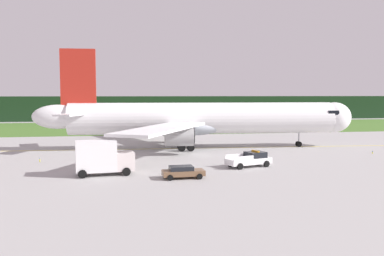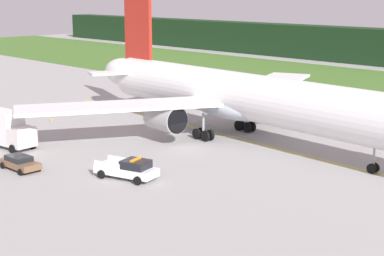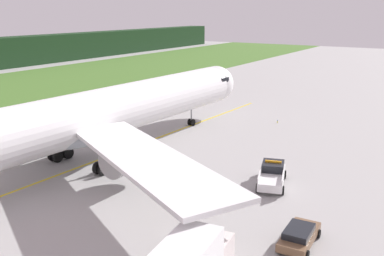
{
  "view_description": "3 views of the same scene",
  "coord_description": "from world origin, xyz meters",
  "px_view_note": "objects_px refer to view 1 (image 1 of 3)",
  "views": [
    {
      "loc": [
        -10.24,
        -58.52,
        8.81
      ],
      "look_at": [
        -0.03,
        5.12,
        3.46
      ],
      "focal_mm": 38.76,
      "sensor_mm": 36.0,
      "label": 1
    },
    {
      "loc": [
        44.87,
        -41.11,
        15.85
      ],
      "look_at": [
        5.15,
        -3.74,
        3.55
      ],
      "focal_mm": 56.55,
      "sensor_mm": 36.0,
      "label": 2
    },
    {
      "loc": [
        -30.38,
        -24.03,
        15.16
      ],
      "look_at": [
        3.07,
        -3.21,
        4.47
      ],
      "focal_mm": 41.03,
      "sensor_mm": 36.0,
      "label": 3
    }
  ],
  "objects_px": {
    "airliner": "(199,119)",
    "catering_truck": "(102,157)",
    "ops_pickup_truck": "(250,159)",
    "staff_car": "(183,172)"
  },
  "relations": [
    {
      "from": "airliner",
      "to": "staff_car",
      "type": "distance_m",
      "value": 24.35
    },
    {
      "from": "ops_pickup_truck",
      "to": "staff_car",
      "type": "relative_size",
      "value": 1.33
    },
    {
      "from": "airliner",
      "to": "catering_truck",
      "type": "distance_m",
      "value": 24.84
    },
    {
      "from": "catering_truck",
      "to": "ops_pickup_truck",
      "type": "bearing_deg",
      "value": 7.97
    },
    {
      "from": "ops_pickup_truck",
      "to": "staff_car",
      "type": "height_order",
      "value": "ops_pickup_truck"
    },
    {
      "from": "airliner",
      "to": "ops_pickup_truck",
      "type": "relative_size",
      "value": 8.71
    },
    {
      "from": "ops_pickup_truck",
      "to": "catering_truck",
      "type": "distance_m",
      "value": 17.56
    },
    {
      "from": "catering_truck",
      "to": "staff_car",
      "type": "distance_m",
      "value": 9.01
    },
    {
      "from": "airliner",
      "to": "ops_pickup_truck",
      "type": "bearing_deg",
      "value": -79.83
    },
    {
      "from": "ops_pickup_truck",
      "to": "staff_car",
      "type": "distance_m",
      "value": 10.55
    }
  ]
}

